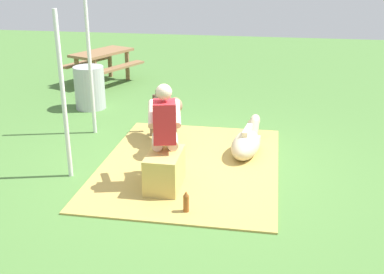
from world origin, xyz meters
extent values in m
plane|color=#4C7A38|center=(0.00, 0.00, 0.00)|extent=(24.00, 24.00, 0.00)
cube|color=tan|center=(0.04, -0.02, 0.01)|extent=(3.24, 2.50, 0.02)
cube|color=tan|center=(-0.70, 0.17, 0.25)|extent=(0.68, 0.42, 0.49)
cylinder|color=beige|center=(-0.48, 0.31, 0.56)|extent=(0.42, 0.23, 0.14)
cylinder|color=beige|center=(-0.29, 0.36, 0.25)|extent=(0.11, 0.11, 0.49)
cube|color=black|center=(-0.29, 0.36, 0.03)|extent=(0.24, 0.15, 0.06)
cylinder|color=beige|center=(-0.43, 0.12, 0.56)|extent=(0.42, 0.23, 0.14)
cylinder|color=beige|center=(-0.24, 0.17, 0.25)|extent=(0.11, 0.11, 0.49)
cube|color=black|center=(-0.24, 0.17, 0.03)|extent=(0.24, 0.15, 0.06)
cube|color=red|center=(-0.65, 0.17, 0.89)|extent=(0.36, 0.34, 0.52)
cylinder|color=beige|center=(-0.51, 0.37, 0.94)|extent=(0.51, 0.20, 0.26)
cylinder|color=beige|center=(-0.44, 0.06, 0.94)|extent=(0.51, 0.20, 0.26)
sphere|color=beige|center=(-0.65, 0.17, 1.27)|extent=(0.20, 0.20, 0.20)
ellipsoid|color=#8C6B4C|center=(0.90, 0.56, 0.56)|extent=(0.89, 0.70, 0.34)
cylinder|color=#8C6B4C|center=(0.70, 0.33, 0.20)|extent=(0.09, 0.09, 0.39)
cylinder|color=#8C6B4C|center=(0.60, 0.51, 0.20)|extent=(0.09, 0.09, 0.39)
cylinder|color=#8C6B4C|center=(1.19, 0.61, 0.20)|extent=(0.09, 0.09, 0.39)
cylinder|color=#8C6B4C|center=(1.09, 0.79, 0.20)|extent=(0.09, 0.09, 0.39)
cylinder|color=#8C6B4C|center=(0.46, 0.31, 0.66)|extent=(0.41, 0.34, 0.33)
ellipsoid|color=#8C6B4C|center=(0.31, 0.22, 0.82)|extent=(0.36, 0.30, 0.20)
cube|color=#4D3A2A|center=(0.90, 0.56, 0.75)|extent=(0.55, 0.35, 0.08)
cylinder|color=#4D3A2A|center=(1.30, 0.80, 0.51)|extent=(0.07, 0.07, 0.30)
ellipsoid|color=beige|center=(0.53, -0.79, 0.18)|extent=(0.92, 0.51, 0.36)
cube|color=beige|center=(1.06, -0.86, 0.05)|extent=(0.31, 0.27, 0.10)
cylinder|color=beige|center=(1.08, -0.86, 0.24)|extent=(0.31, 0.22, 0.30)
ellipsoid|color=beige|center=(1.26, -0.88, 0.32)|extent=(0.32, 0.20, 0.20)
cube|color=beige|center=(0.61, -0.80, 0.38)|extent=(0.45, 0.14, 0.08)
cylinder|color=brown|center=(-1.29, -0.22, 0.11)|extent=(0.07, 0.07, 0.23)
cone|color=brown|center=(-1.29, -0.22, 0.26)|extent=(0.06, 0.06, 0.06)
cylinder|color=#B2B2B7|center=(2.44, 2.38, 0.42)|extent=(0.58, 0.58, 0.83)
cylinder|color=silver|center=(-0.56, 1.52, 1.11)|extent=(0.06, 0.06, 2.22)
cylinder|color=silver|center=(1.12, 1.81, 1.11)|extent=(0.06, 0.06, 2.22)
cube|color=olive|center=(4.40, 2.82, 0.72)|extent=(1.65, 1.24, 0.06)
cube|color=olive|center=(4.19, 2.34, 0.44)|extent=(1.47, 0.81, 0.05)
cube|color=olive|center=(4.61, 3.31, 0.44)|extent=(1.47, 0.81, 0.05)
cube|color=olive|center=(5.01, 2.86, 0.34)|extent=(0.08, 0.08, 0.69)
cube|color=olive|center=(4.79, 2.35, 0.34)|extent=(0.08, 0.08, 0.69)
cube|color=olive|center=(4.00, 3.30, 0.34)|extent=(0.08, 0.08, 0.69)
cube|color=olive|center=(3.78, 2.78, 0.34)|extent=(0.08, 0.08, 0.69)
camera|label=1|loc=(-6.06, -1.11, 2.81)|focal=44.28mm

